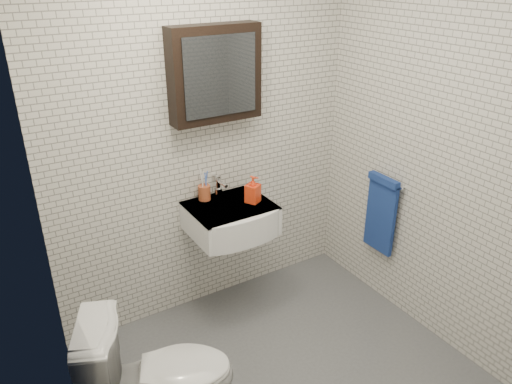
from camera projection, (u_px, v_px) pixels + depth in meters
The scene contains 9 objects.
ground at pixel (286, 376), 3.09m from camera, with size 2.20×2.00×0.01m, color #52545A.
room_shell at pixel (294, 156), 2.47m from camera, with size 2.22×2.02×2.51m.
washbasin at pixel (233, 220), 3.36m from camera, with size 0.55×0.50×0.20m.
faucet at pixel (219, 188), 3.45m from camera, with size 0.06×0.20×0.15m.
mirror_cabinet at pixel (215, 74), 3.11m from camera, with size 0.60×0.15×0.60m.
towel_rail at pixel (381, 211), 3.55m from camera, with size 0.09×0.30×0.58m.
toothbrush_cup at pixel (204, 192), 3.41m from camera, with size 0.09×0.09×0.23m.
soap_bottle at pixel (253, 189), 3.36m from camera, with size 0.09×0.09×0.19m, color #DC5417.
toilet at pixel (161, 377), 2.59m from camera, with size 0.43×0.75×0.77m, color silver.
Camera 1 is at (-1.37, -1.88, 2.35)m, focal length 35.00 mm.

